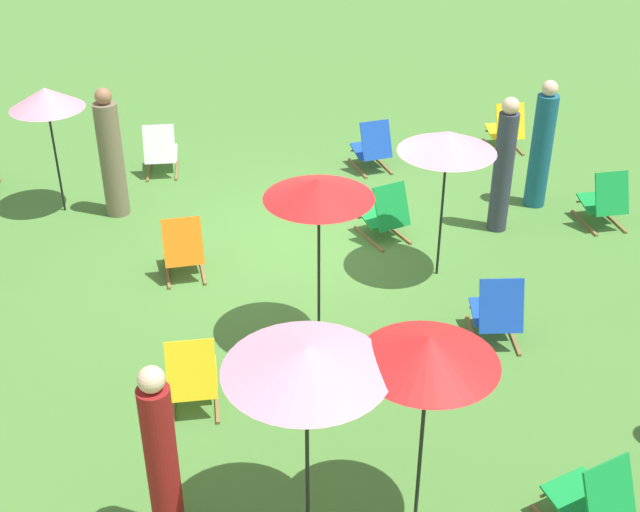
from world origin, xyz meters
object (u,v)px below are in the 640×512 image
(umbrella_0, at_px, (46,99))
(person_4, at_px, (503,167))
(person_1, at_px, (162,460))
(deckchair_9, at_px, (497,312))
(deckchair_4, at_px, (506,129))
(umbrella_3, at_px, (447,142))
(deckchair_10, at_px, (192,376))
(deckchair_8, at_px, (372,148))
(deckchair_0, at_px, (593,501))
(deckchair_7, at_px, (605,201))
(umbrella_2, at_px, (306,359))
(deckchair_11, at_px, (161,151))
(person_2, at_px, (111,156))
(deckchair_14, at_px, (183,249))
(umbrella_4, at_px, (429,351))
(umbrella_1, at_px, (319,189))
(person_0, at_px, (541,148))
(deckchair_13, at_px, (385,214))

(umbrella_0, relative_size, person_4, 0.97)
(umbrella_0, relative_size, person_1, 1.05)
(deckchair_9, bearing_deg, deckchair_4, -103.81)
(umbrella_3, bearing_deg, deckchair_10, 31.28)
(deckchair_8, distance_m, deckchair_10, 6.11)
(umbrella_3, bearing_deg, deckchair_0, 88.67)
(deckchair_0, distance_m, deckchair_7, 5.75)
(umbrella_2, bearing_deg, person_1, -11.43)
(deckchair_11, distance_m, umbrella_0, 2.21)
(deckchair_11, xyz_separation_m, person_2, (0.68, 1.27, 0.52))
(deckchair_14, distance_m, umbrella_0, 2.99)
(deckchair_11, bearing_deg, umbrella_4, 108.46)
(umbrella_1, bearing_deg, person_0, -144.34)
(deckchair_8, distance_m, umbrella_2, 7.60)
(person_2, height_order, person_4, person_4)
(umbrella_1, bearing_deg, umbrella_2, 76.61)
(umbrella_4, bearing_deg, umbrella_1, -84.17)
(deckchair_7, relative_size, person_0, 0.44)
(umbrella_0, distance_m, person_1, 6.50)
(umbrella_4, relative_size, person_0, 1.03)
(umbrella_4, xyz_separation_m, person_2, (2.49, -6.37, -0.94))
(deckchair_4, distance_m, umbrella_4, 8.52)
(deckchair_9, distance_m, person_1, 4.26)
(umbrella_0, distance_m, person_4, 6.24)
(deckchair_11, distance_m, umbrella_1, 5.36)
(person_2, bearing_deg, umbrella_2, 168.04)
(deckchair_11, relative_size, person_1, 0.47)
(umbrella_1, bearing_deg, umbrella_3, -147.34)
(deckchair_0, height_order, deckchair_8, same)
(deckchair_13, distance_m, umbrella_1, 2.95)
(deckchair_13, xyz_separation_m, umbrella_1, (1.35, 2.15, 1.52))
(deckchair_0, bearing_deg, deckchair_11, -84.87)
(deckchair_10, distance_m, umbrella_3, 4.01)
(deckchair_14, height_order, umbrella_2, umbrella_2)
(deckchair_11, bearing_deg, deckchair_14, 97.92)
(person_0, bearing_deg, deckchair_11, -56.82)
(umbrella_0, bearing_deg, deckchair_4, -173.32)
(deckchair_7, distance_m, deckchair_14, 5.81)
(deckchair_8, bearing_deg, deckchair_13, 72.02)
(deckchair_4, relative_size, deckchair_11, 1.00)
(umbrella_2, relative_size, person_0, 1.04)
(deckchair_0, relative_size, person_4, 0.45)
(deckchair_10, bearing_deg, person_0, -142.65)
(person_1, distance_m, person_2, 6.10)
(deckchair_10, relative_size, umbrella_0, 0.45)
(deckchair_11, height_order, person_4, person_4)
(deckchair_10, xyz_separation_m, person_1, (0.32, 1.62, 0.48))
(deckchair_11, relative_size, deckchair_13, 0.97)
(deckchair_0, height_order, umbrella_4, umbrella_4)
(deckchair_14, distance_m, umbrella_3, 3.50)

